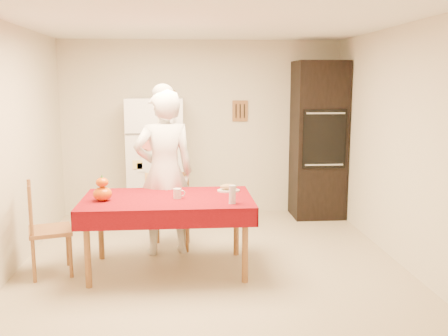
{
  "coord_description": "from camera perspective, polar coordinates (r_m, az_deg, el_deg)",
  "views": [
    {
      "loc": [
        -0.29,
        -4.95,
        1.9
      ],
      "look_at": [
        0.15,
        0.2,
        1.02
      ],
      "focal_mm": 40.0,
      "sensor_mm": 36.0,
      "label": 1
    }
  ],
  "objects": [
    {
      "name": "oven_cabinet",
      "position": [
        7.18,
        10.72,
        3.15
      ],
      "size": [
        0.7,
        0.62,
        2.2
      ],
      "color": "black",
      "rests_on": "floor"
    },
    {
      "name": "pumpkin_lower",
      "position": [
        5.02,
        -13.71,
        -2.88
      ],
      "size": [
        0.18,
        0.18,
        0.14
      ],
      "primitive_type": "ellipsoid",
      "color": "#E93505",
      "rests_on": "dining_table"
    },
    {
      "name": "bread_loaf",
      "position": [
        5.3,
        0.52,
        -2.16
      ],
      "size": [
        0.18,
        0.1,
        0.06
      ],
      "primitive_type": "ellipsoid",
      "color": "#A48551",
      "rests_on": "bread_plate"
    },
    {
      "name": "spice_jar_mid",
      "position": [
        6.88,
        -6.76,
        8.39
      ],
      "size": [
        0.05,
        0.05,
        0.1
      ],
      "primitive_type": "cylinder",
      "color": "#93521A",
      "rests_on": "refrigerator"
    },
    {
      "name": "floor",
      "position": [
        5.31,
        -1.42,
        -11.27
      ],
      "size": [
        4.5,
        4.5,
        0.0
      ],
      "primitive_type": "plane",
      "color": "#C2AB8C",
      "rests_on": "ground"
    },
    {
      "name": "chair_far",
      "position": [
        5.86,
        -5.97,
        -4.1
      ],
      "size": [
        0.44,
        0.42,
        0.95
      ],
      "rotation": [
        0.0,
        0.0,
        -0.04
      ],
      "color": "brown",
      "rests_on": "floor"
    },
    {
      "name": "bread_plate",
      "position": [
        5.31,
        0.52,
        -2.59
      ],
      "size": [
        0.24,
        0.24,
        0.02
      ],
      "primitive_type": "cylinder",
      "color": "silver",
      "rests_on": "dining_table"
    },
    {
      "name": "chair_left",
      "position": [
        5.28,
        -19.98,
        -6.21
      ],
      "size": [
        0.5,
        0.52,
        0.95
      ],
      "rotation": [
        0.0,
        0.0,
        1.86
      ],
      "color": "brown",
      "rests_on": "floor"
    },
    {
      "name": "pumpkin_upper",
      "position": [
        5.0,
        -13.76,
        -1.59
      ],
      "size": [
        0.12,
        0.12,
        0.09
      ],
      "primitive_type": "ellipsoid",
      "color": "red",
      "rests_on": "pumpkin_lower"
    },
    {
      "name": "seated_woman",
      "position": [
        5.55,
        -6.82,
        -0.57
      ],
      "size": [
        0.75,
        0.57,
        1.84
      ],
      "primitive_type": "imported",
      "rotation": [
        0.0,
        0.0,
        3.35
      ],
      "color": "silver",
      "rests_on": "floor"
    },
    {
      "name": "coffee_mug",
      "position": [
        5.0,
        -5.35,
        -2.92
      ],
      "size": [
        0.08,
        0.08,
        0.1
      ],
      "primitive_type": "cylinder",
      "color": "silver",
      "rests_on": "dining_table"
    },
    {
      "name": "wine_glass",
      "position": [
        4.76,
        0.96,
        -3.04
      ],
      "size": [
        0.07,
        0.07,
        0.18
      ],
      "primitive_type": "cylinder",
      "color": "silver",
      "rests_on": "dining_table"
    },
    {
      "name": "spice_jar_left",
      "position": [
        6.88,
        -6.82,
        8.39
      ],
      "size": [
        0.05,
        0.05,
        0.1
      ],
      "primitive_type": "cylinder",
      "color": "#95521B",
      "rests_on": "refrigerator"
    },
    {
      "name": "room_shell",
      "position": [
        4.97,
        -1.49,
        6.48
      ],
      "size": [
        4.02,
        4.52,
        2.51
      ],
      "color": "beige",
      "rests_on": "ground"
    },
    {
      "name": "refrigerator",
      "position": [
        6.92,
        -7.76,
        0.89
      ],
      "size": [
        0.75,
        0.74,
        1.7
      ],
      "color": "white",
      "rests_on": "floor"
    },
    {
      "name": "spice_jar_right",
      "position": [
        6.88,
        -5.79,
        8.41
      ],
      "size": [
        0.05,
        0.05,
        0.1
      ],
      "primitive_type": "cylinder",
      "color": "#96591B",
      "rests_on": "refrigerator"
    },
    {
      "name": "dining_table",
      "position": [
        5.07,
        -6.45,
        -4.15
      ],
      "size": [
        1.7,
        1.0,
        0.76
      ],
      "color": "brown",
      "rests_on": "floor"
    }
  ]
}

